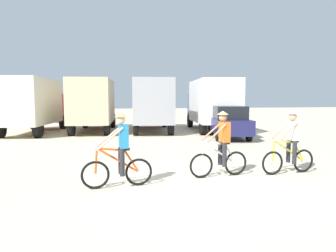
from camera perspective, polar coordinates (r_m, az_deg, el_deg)
ground_plane at (r=7.75m, az=5.43°, el=-10.98°), size 120.00×120.00×0.00m
box_truck_cream_rv at (r=20.58m, az=-23.95°, el=3.93°), size 3.25×7.00×3.35m
box_truck_tan_camper at (r=20.47m, az=-13.75°, el=4.22°), size 3.00×6.94×3.35m
box_truck_grey_hauler at (r=20.07m, az=-3.01°, el=4.35°), size 3.13×6.98×3.35m
box_truck_white_box at (r=20.50m, az=8.18°, el=4.32°), size 3.17×6.99×3.35m
sedan_parked at (r=16.91m, az=11.34°, el=0.74°), size 2.58×4.47×1.76m
cyclist_orange_shirt at (r=7.46m, az=-9.08°, el=-4.99°), size 1.73×0.52×1.82m
cyclist_cowboy_hat at (r=8.49m, az=9.93°, el=-3.77°), size 1.73×0.52×1.82m
cyclist_near_camera at (r=9.38m, az=22.02°, el=-3.22°), size 1.73×0.52×1.82m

